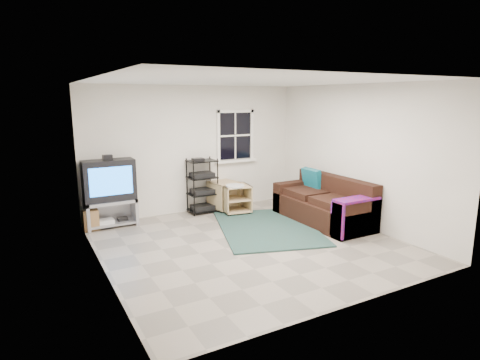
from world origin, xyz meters
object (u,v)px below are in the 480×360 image
av_rack (202,189)px  side_table_left (222,195)px  side_table_right (235,197)px  tv_unit (109,187)px  sofa (324,205)px

av_rack → side_table_left: size_ratio=1.84×
av_rack → side_table_right: av_rack is taller
tv_unit → sofa: 4.05m
side_table_right → sofa: size_ratio=0.30×
tv_unit → sofa: (3.65, -1.70, -0.40)m
av_rack → sofa: bearing=-44.0°
tv_unit → av_rack: 1.88m
side_table_right → tv_unit: bearing=172.1°
tv_unit → av_rack: (1.86, 0.02, -0.24)m
av_rack → side_table_right: bearing=-31.9°
tv_unit → side_table_right: tv_unit is taller
tv_unit → side_table_left: size_ratio=2.17×
tv_unit → side_table_left: tv_unit is taller
av_rack → side_table_right: 0.70m
tv_unit → side_table_right: bearing=-7.9°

